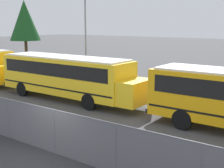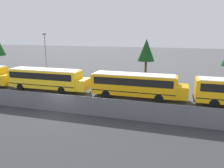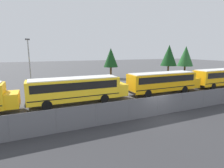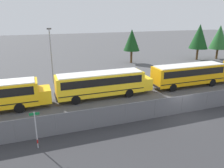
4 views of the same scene
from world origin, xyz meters
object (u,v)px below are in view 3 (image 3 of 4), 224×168
(school_bus_2, at_px, (163,81))
(school_bus_1, at_px, (77,88))
(school_bus_3, at_px, (221,76))
(tree_1, at_px, (169,55))
(tree_0, at_px, (186,56))
(tree_3, at_px, (111,58))
(light_pole, at_px, (30,64))

(school_bus_2, bearing_deg, school_bus_1, 179.98)
(school_bus_2, relative_size, school_bus_3, 1.00)
(school_bus_1, height_order, tree_1, tree_1)
(tree_0, distance_m, tree_3, 19.94)
(light_pole, relative_size, tree_1, 1.02)
(school_bus_1, height_order, light_pole, light_pole)
(light_pole, height_order, tree_1, light_pole)
(light_pole, distance_m, tree_0, 36.73)
(light_pole, xyz_separation_m, tree_3, (16.40, 8.88, 0.34))
(tree_1, bearing_deg, school_bus_3, -96.09)
(school_bus_3, xyz_separation_m, tree_0, (6.45, 14.30, 2.96))
(light_pole, xyz_separation_m, tree_0, (36.18, 6.32, 0.52))
(school_bus_1, relative_size, tree_0, 1.59)
(school_bus_1, relative_size, school_bus_2, 1.00)
(school_bus_2, height_order, tree_3, tree_3)
(school_bus_3, distance_m, light_pole, 30.88)
(light_pole, bearing_deg, tree_0, 9.91)
(tree_3, bearing_deg, school_bus_1, -124.41)
(tree_1, bearing_deg, tree_0, -8.05)
(school_bus_1, bearing_deg, school_bus_3, -0.46)
(school_bus_2, distance_m, tree_3, 16.93)
(light_pole, xyz_separation_m, tree_1, (31.33, 7.01, 0.74))
(tree_1, bearing_deg, tree_3, 172.86)
(tree_0, distance_m, tree_1, 4.90)
(school_bus_3, relative_size, light_pole, 1.50)
(school_bus_2, distance_m, tree_1, 20.49)
(school_bus_2, bearing_deg, tree_3, 93.81)
(school_bus_1, xyz_separation_m, tree_0, (31.19, 14.10, 2.96))
(school_bus_3, bearing_deg, tree_1, 83.91)
(school_bus_1, height_order, school_bus_2, same)
(school_bus_1, xyz_separation_m, tree_1, (26.34, 14.79, 3.18))
(school_bus_2, height_order, school_bus_3, same)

